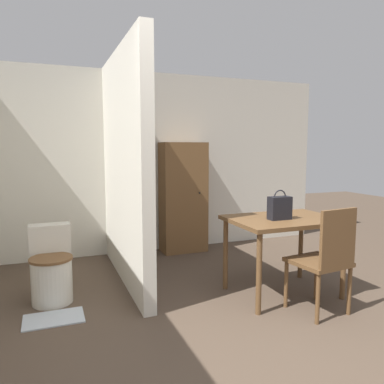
% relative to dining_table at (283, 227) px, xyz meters
% --- Properties ---
extents(wall_back, '(5.33, 0.12, 2.50)m').
position_rel_dining_table_xyz_m(wall_back, '(-0.79, 2.11, 0.56)').
color(wall_back, beige).
rests_on(wall_back, ground_plane).
extents(partition_wall, '(0.12, 2.09, 2.50)m').
position_rel_dining_table_xyz_m(partition_wall, '(-1.38, 1.01, 0.56)').
color(partition_wall, beige).
rests_on(partition_wall, ground_plane).
extents(dining_table, '(1.07, 0.78, 0.78)m').
position_rel_dining_table_xyz_m(dining_table, '(0.00, 0.00, 0.00)').
color(dining_table, brown).
rests_on(dining_table, ground_plane).
extents(wooden_chair, '(0.49, 0.49, 0.96)m').
position_rel_dining_table_xyz_m(wooden_chair, '(0.07, -0.53, -0.17)').
color(wooden_chair, brown).
rests_on(wooden_chair, ground_plane).
extents(toilet, '(0.40, 0.55, 0.71)m').
position_rel_dining_table_xyz_m(toilet, '(-2.17, 0.67, -0.38)').
color(toilet, silver).
rests_on(toilet, ground_plane).
extents(handbag, '(0.22, 0.11, 0.29)m').
position_rel_dining_table_xyz_m(handbag, '(-0.09, -0.05, 0.21)').
color(handbag, black).
rests_on(handbag, dining_table).
extents(wooden_cabinet, '(0.63, 0.38, 1.54)m').
position_rel_dining_table_xyz_m(wooden_cabinet, '(-0.38, 1.86, 0.08)').
color(wooden_cabinet, brown).
rests_on(wooden_cabinet, ground_plane).
extents(bath_mat, '(0.50, 0.32, 0.01)m').
position_rel_dining_table_xyz_m(bath_mat, '(-2.17, 0.23, -0.68)').
color(bath_mat, '#B2BCC6').
rests_on(bath_mat, ground_plane).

